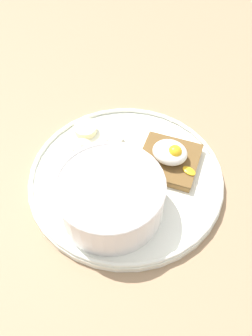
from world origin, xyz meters
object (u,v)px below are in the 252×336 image
object	(u,v)px
banana_slice_front	(86,129)
banana_slice_right	(68,163)
banana_slice_back	(114,138)
banana_slice_inner	(110,155)
banana_slice_left	(83,148)
poached_egg	(171,153)
oatmeal_bowl	(110,197)
toast_slice	(169,160)

from	to	relation	value
banana_slice_front	banana_slice_right	size ratio (longest dim) A/B	1.46
banana_slice_back	banana_slice_front	bearing A→B (deg)	2.94
banana_slice_back	banana_slice_inner	size ratio (longest dim) A/B	1.00
banana_slice_left	banana_slice_front	bearing A→B (deg)	-65.57
banana_slice_left	banana_slice_right	xyz separation A→B (cm)	(0.34, 3.38, 0.09)
poached_egg	banana_slice_left	world-z (taller)	poached_egg
banana_slice_back	banana_slice_inner	xyz separation A→B (cm)	(-1.12, 3.09, 0.06)
poached_egg	banana_slice_front	bearing A→B (deg)	0.24
oatmeal_bowl	banana_slice_left	bearing A→B (deg)	-39.00
toast_slice	banana_slice_front	size ratio (longest dim) A/B	1.90
banana_slice_front	banana_slice_inner	bearing A→B (deg)	154.08
banana_slice_back	banana_slice_right	xyz separation A→B (cm)	(3.49, 7.11, 0.04)
banana_slice_front	banana_slice_left	bearing A→B (deg)	114.43
banana_slice_inner	banana_slice_front	bearing A→B (deg)	-25.92
toast_slice	banana_slice_back	xyz separation A→B (cm)	(8.97, -0.14, -0.03)
banana_slice_back	banana_slice_left	bearing A→B (deg)	49.75
banana_slice_inner	banana_slice_left	bearing A→B (deg)	8.45
poached_egg	banana_slice_left	xyz separation A→B (cm)	(12.28, 3.54, -1.92)
banana_slice_back	toast_slice	bearing A→B (deg)	179.09
poached_egg	banana_slice_right	bearing A→B (deg)	28.77
toast_slice	banana_slice_back	world-z (taller)	banana_slice_back
banana_slice_left	banana_slice_back	world-z (taller)	banana_slice_back
oatmeal_bowl	toast_slice	bearing A→B (deg)	-109.28
oatmeal_bowl	banana_slice_back	distance (cm)	12.05
banana_slice_left	toast_slice	bearing A→B (deg)	-163.54
banana_slice_front	banana_slice_right	bearing A→B (deg)	100.27
banana_slice_front	toast_slice	bearing A→B (deg)	-179.58
toast_slice	poached_egg	bearing A→B (deg)	164.07
banana_slice_left	banana_slice_back	bearing A→B (deg)	-130.25
banana_slice_front	oatmeal_bowl	bearing A→B (deg)	134.19
banana_slice_back	banana_slice_inner	world-z (taller)	same
banana_slice_right	banana_slice_inner	size ratio (longest dim) A/B	0.89
banana_slice_front	banana_slice_inner	world-z (taller)	same
banana_slice_right	banana_slice_inner	xyz separation A→B (cm)	(-4.61, -4.02, 0.02)
banana_slice_back	oatmeal_bowl	bearing A→B (deg)	116.68
poached_egg	banana_slice_back	size ratio (longest dim) A/B	1.85
poached_egg	banana_slice_left	bearing A→B (deg)	16.09
poached_egg	banana_slice_left	distance (cm)	12.92
banana_slice_front	banana_slice_right	xyz separation A→B (cm)	(-1.24, 6.87, 0.02)
oatmeal_bowl	toast_slice	xyz separation A→B (cm)	(-3.65, -10.45, -2.15)
poached_egg	banana_slice_back	bearing A→B (deg)	-1.16
banana_slice_left	banana_slice_inner	distance (cm)	4.32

